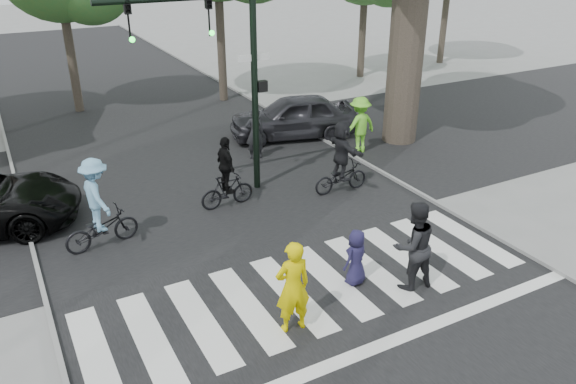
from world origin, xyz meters
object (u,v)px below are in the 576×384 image
at_px(cyclist_left, 99,210).
at_px(cyclist_right, 341,161).
at_px(pedestrian_woman, 293,287).
at_px(car_grey, 293,116).
at_px(pedestrian_child, 356,257).
at_px(pedestrian_adult, 414,246).
at_px(traffic_signal, 224,57).
at_px(cyclist_mid, 227,179).

xyz_separation_m(cyclist_left, cyclist_right, (6.70, -0.09, -0.02)).
relative_size(pedestrian_woman, car_grey, 0.41).
bearing_deg(cyclist_left, pedestrian_woman, -62.96).
relative_size(pedestrian_child, pedestrian_adult, 0.64).
distance_m(traffic_signal, pedestrian_woman, 7.00).
bearing_deg(cyclist_left, traffic_signal, 19.00).
bearing_deg(traffic_signal, cyclist_right, -26.57).
bearing_deg(pedestrian_adult, pedestrian_woman, 6.52).
bearing_deg(cyclist_mid, cyclist_right, -11.58).
xyz_separation_m(pedestrian_adult, cyclist_left, (-5.36, 4.81, -0.01)).
relative_size(pedestrian_woman, cyclist_left, 0.84).
bearing_deg(car_grey, pedestrian_adult, 0.70).
relative_size(cyclist_mid, car_grey, 0.44).
xyz_separation_m(pedestrian_woman, pedestrian_child, (1.92, 0.71, -0.31)).
bearing_deg(cyclist_mid, pedestrian_child, -78.69).
distance_m(cyclist_left, car_grey, 9.14).
distance_m(traffic_signal, cyclist_right, 4.33).
bearing_deg(pedestrian_adult, cyclist_mid, -65.11).
xyz_separation_m(pedestrian_woman, cyclist_mid, (0.97, 5.44, -0.12)).
xyz_separation_m(pedestrian_woman, car_grey, (5.33, 9.61, -0.16)).
height_order(pedestrian_woman, cyclist_mid, cyclist_mid).
relative_size(cyclist_mid, cyclist_right, 0.94).
bearing_deg(pedestrian_adult, cyclist_left, -36.50).
xyz_separation_m(pedestrian_child, cyclist_mid, (-0.95, 4.73, 0.19)).
bearing_deg(pedestrian_child, cyclist_right, -136.08).
xyz_separation_m(pedestrian_adult, cyclist_mid, (-1.91, 5.38, -0.16)).
height_order(pedestrian_child, pedestrian_adult, pedestrian_adult).
bearing_deg(cyclist_right, pedestrian_woman, -131.46).
xyz_separation_m(cyclist_left, cyclist_mid, (3.45, 0.58, -0.15)).
xyz_separation_m(cyclist_mid, car_grey, (4.36, 4.17, -0.04)).
bearing_deg(traffic_signal, car_grey, 40.87).
relative_size(pedestrian_woman, pedestrian_adult, 0.96).
height_order(pedestrian_woman, pedestrian_adult, pedestrian_adult).
distance_m(pedestrian_woman, car_grey, 10.99).
bearing_deg(cyclist_mid, traffic_signal, 61.44).
relative_size(traffic_signal, cyclist_left, 2.68).
distance_m(pedestrian_child, cyclist_mid, 4.83).
distance_m(pedestrian_woman, pedestrian_child, 2.07).
height_order(pedestrian_adult, car_grey, pedestrian_adult).
distance_m(pedestrian_adult, car_grey, 9.86).
distance_m(pedestrian_woman, pedestrian_adult, 2.88).
xyz_separation_m(pedestrian_adult, car_grey, (2.45, 9.55, -0.20)).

